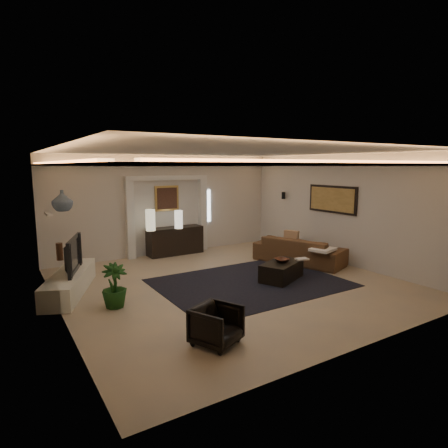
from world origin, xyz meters
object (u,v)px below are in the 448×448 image
sofa (299,250)px  coffee_table (281,271)px  console (175,241)px  armchair (216,325)px

sofa → coffee_table: bearing=103.1°
coffee_table → sofa: bearing=8.9°
console → sofa: bearing=-48.7°
coffee_table → armchair: armchair is taller
sofa → coffee_table: size_ratio=2.12×
console → coffee_table: (1.01, -3.63, -0.20)m
armchair → coffee_table: bearing=8.5°
sofa → coffee_table: 1.68m
console → sofa: size_ratio=0.69×
sofa → armchair: (-4.28, -2.85, -0.06)m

